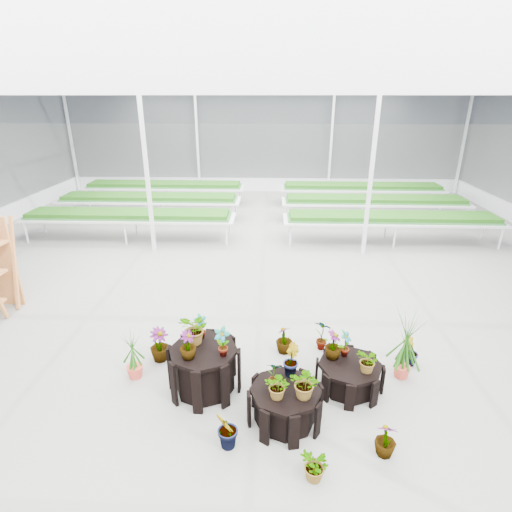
{
  "coord_description": "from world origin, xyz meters",
  "views": [
    {
      "loc": [
        0.37,
        -6.69,
        4.2
      ],
      "look_at": [
        0.09,
        0.48,
        1.3
      ],
      "focal_mm": 28.0,
      "sensor_mm": 36.0,
      "label": 1
    }
  ],
  "objects_px": {
    "plinth_tall": "(205,369)",
    "plinth_mid": "(285,405)",
    "plinth_low": "(349,376)",
    "bird_table": "(4,260)"
  },
  "relations": [
    {
      "from": "plinth_tall",
      "to": "plinth_mid",
      "type": "bearing_deg",
      "value": -26.57
    },
    {
      "from": "plinth_low",
      "to": "plinth_tall",
      "type": "bearing_deg",
      "value": -177.4
    },
    {
      "from": "plinth_low",
      "to": "bird_table",
      "type": "height_order",
      "value": "bird_table"
    },
    {
      "from": "plinth_tall",
      "to": "plinth_mid",
      "type": "relative_size",
      "value": 1.06
    },
    {
      "from": "plinth_mid",
      "to": "bird_table",
      "type": "distance_m",
      "value": 7.29
    },
    {
      "from": "plinth_mid",
      "to": "plinth_low",
      "type": "bearing_deg",
      "value": 34.99
    },
    {
      "from": "plinth_tall",
      "to": "plinth_mid",
      "type": "xyz_separation_m",
      "value": [
        1.2,
        -0.6,
        -0.1
      ]
    },
    {
      "from": "plinth_tall",
      "to": "plinth_low",
      "type": "distance_m",
      "value": 2.21
    },
    {
      "from": "bird_table",
      "to": "plinth_tall",
      "type": "bearing_deg",
      "value": -43.19
    },
    {
      "from": "plinth_tall",
      "to": "plinth_low",
      "type": "relative_size",
      "value": 1.07
    }
  ]
}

